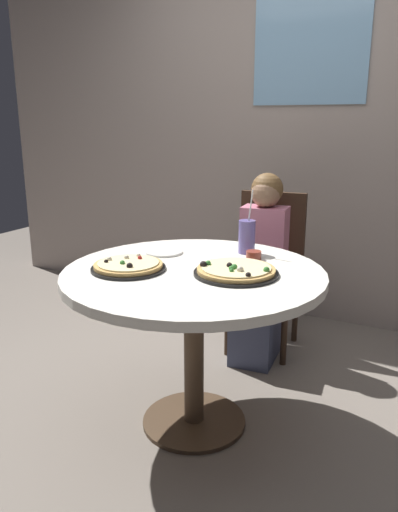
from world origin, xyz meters
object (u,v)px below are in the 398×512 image
soda_cup (247,237)px  plate_small (164,252)px  chair_wooden (268,262)px  pizza_veggie (236,271)px  sauce_bowl (254,255)px  diner_child (260,278)px  pizza_cheese (128,266)px  dining_table (194,293)px

soda_cup → plate_small: 0.41m
chair_wooden → pizza_veggie: 1.01m
pizza_veggie → sauce_bowl: pizza_veggie is taller
pizza_veggie → sauce_bowl: (-0.02, 0.25, 0.00)m
diner_child → plate_small: 0.73m
soda_cup → diner_child: bearing=101.2°
sauce_bowl → chair_wooden: bearing=104.0°
chair_wooden → pizza_cheese: chair_wooden is taller
chair_wooden → sauce_bowl: (0.18, -0.71, 0.24)m
sauce_bowl → pizza_veggie: bearing=-85.6°
pizza_cheese → soda_cup: (0.35, 0.49, 0.06)m
plate_small → dining_table: bearing=-34.8°
soda_cup → pizza_veggie: bearing=-74.9°
pizza_cheese → plate_small: size_ratio=1.78×
dining_table → chair_wooden: size_ratio=1.19×
pizza_cheese → sauce_bowl: (0.42, 0.40, 0.00)m
dining_table → diner_child: 0.82m
soda_cup → plate_small: (-0.35, -0.19, -0.08)m
dining_table → chair_wooden: chair_wooden is taller
pizza_cheese → soda_cup: size_ratio=1.04×
diner_child → pizza_veggie: (0.18, -0.78, 0.28)m
chair_wooden → soda_cup: 0.70m
diner_child → plate_small: (-0.27, -0.62, 0.27)m
pizza_cheese → sauce_bowl: bearing=43.7°
dining_table → pizza_veggie: 0.23m
plate_small → pizza_cheese: bearing=-88.5°
diner_child → sauce_bowl: (0.16, -0.53, 0.29)m
soda_cup → sauce_bowl: (0.07, -0.09, -0.06)m
dining_table → soda_cup: soda_cup is taller
diner_child → pizza_cheese: diner_child is taller
chair_wooden → plate_small: size_ratio=5.28×
chair_wooden → soda_cup: soda_cup is taller
diner_child → chair_wooden: bearing=95.5°
pizza_cheese → soda_cup: 0.60m
pizza_veggie → plate_small: bearing=160.6°
pizza_veggie → sauce_bowl: 0.25m
soda_cup → dining_table: bearing=-104.5°
dining_table → plate_small: 0.34m
chair_wooden → pizza_veggie: (0.20, -0.96, 0.24)m
diner_child → pizza_cheese: size_ratio=3.37×
diner_child → sauce_bowl: bearing=-73.2°
dining_table → pizza_cheese: 0.31m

